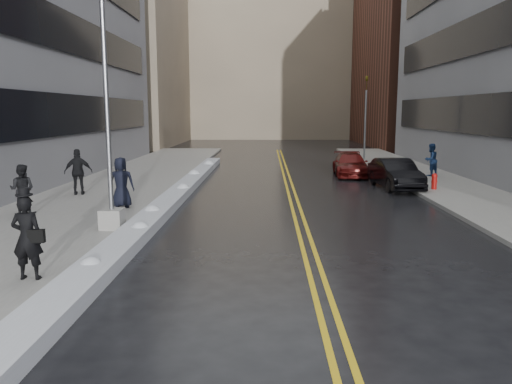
# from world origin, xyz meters

# --- Properties ---
(ground) EXTENTS (160.00, 160.00, 0.00)m
(ground) POSITION_xyz_m (0.00, 0.00, 0.00)
(ground) COLOR black
(ground) RESTS_ON ground
(sidewalk_west) EXTENTS (5.50, 50.00, 0.15)m
(sidewalk_west) POSITION_xyz_m (-5.75, 10.00, 0.07)
(sidewalk_west) COLOR gray
(sidewalk_west) RESTS_ON ground
(sidewalk_east) EXTENTS (4.00, 50.00, 0.15)m
(sidewalk_east) POSITION_xyz_m (10.00, 10.00, 0.07)
(sidewalk_east) COLOR gray
(sidewalk_east) RESTS_ON ground
(lane_line_left) EXTENTS (0.12, 50.00, 0.01)m
(lane_line_left) POSITION_xyz_m (2.35, 10.00, 0.00)
(lane_line_left) COLOR gold
(lane_line_left) RESTS_ON ground
(lane_line_right) EXTENTS (0.12, 50.00, 0.01)m
(lane_line_right) POSITION_xyz_m (2.65, 10.00, 0.00)
(lane_line_right) COLOR gold
(lane_line_right) RESTS_ON ground
(snow_ridge) EXTENTS (0.90, 30.00, 0.34)m
(snow_ridge) POSITION_xyz_m (-2.45, 8.00, 0.17)
(snow_ridge) COLOR silver
(snow_ridge) RESTS_ON ground
(building_west_far) EXTENTS (14.00, 22.00, 18.00)m
(building_west_far) POSITION_xyz_m (-15.50, 44.00, 9.00)
(building_west_far) COLOR gray
(building_west_far) RESTS_ON ground
(building_east_far) EXTENTS (14.00, 20.00, 28.00)m
(building_east_far) POSITION_xyz_m (19.00, 42.00, 14.00)
(building_east_far) COLOR #562D21
(building_east_far) RESTS_ON ground
(building_far) EXTENTS (36.00, 16.00, 22.00)m
(building_far) POSITION_xyz_m (2.00, 60.00, 11.00)
(building_far) COLOR gray
(building_far) RESTS_ON ground
(lamppost) EXTENTS (0.65, 0.65, 7.62)m
(lamppost) POSITION_xyz_m (-3.30, 2.00, 2.53)
(lamppost) COLOR gray
(lamppost) RESTS_ON sidewalk_west
(fire_hydrant) EXTENTS (0.26, 0.26, 0.73)m
(fire_hydrant) POSITION_xyz_m (9.00, 10.00, 0.55)
(fire_hydrant) COLOR maroon
(fire_hydrant) RESTS_ON sidewalk_east
(traffic_signal) EXTENTS (0.16, 0.20, 6.00)m
(traffic_signal) POSITION_xyz_m (8.50, 24.00, 3.40)
(traffic_signal) COLOR gray
(traffic_signal) RESTS_ON sidewalk_east
(pedestrian_fedora) EXTENTS (0.66, 0.43, 1.79)m
(pedestrian_fedora) POSITION_xyz_m (-3.64, -2.59, 1.05)
(pedestrian_fedora) COLOR black
(pedestrian_fedora) RESTS_ON sidewalk_west
(pedestrian_b) EXTENTS (0.88, 0.71, 1.73)m
(pedestrian_b) POSITION_xyz_m (-7.02, 4.06, 1.02)
(pedestrian_b) COLOR black
(pedestrian_b) RESTS_ON sidewalk_west
(pedestrian_c) EXTENTS (1.02, 0.79, 1.86)m
(pedestrian_c) POSITION_xyz_m (-3.96, 5.33, 1.08)
(pedestrian_c) COLOR black
(pedestrian_c) RESTS_ON sidewalk_west
(pedestrian_d) EXTENTS (1.23, 0.78, 1.94)m
(pedestrian_d) POSITION_xyz_m (-6.62, 8.18, 1.12)
(pedestrian_d) COLOR black
(pedestrian_d) RESTS_ON sidewalk_west
(pedestrian_east) EXTENTS (1.09, 1.03, 1.77)m
(pedestrian_east) POSITION_xyz_m (10.36, 14.79, 1.03)
(pedestrian_east) COLOR navy
(pedestrian_east) RESTS_ON sidewalk_east
(car_black) EXTENTS (1.85, 4.45, 1.43)m
(car_black) POSITION_xyz_m (7.50, 11.06, 0.71)
(car_black) COLOR black
(car_black) RESTS_ON ground
(car_maroon) EXTENTS (2.04, 4.54, 1.29)m
(car_maroon) POSITION_xyz_m (6.15, 15.84, 0.65)
(car_maroon) COLOR #480D0B
(car_maroon) RESTS_ON ground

